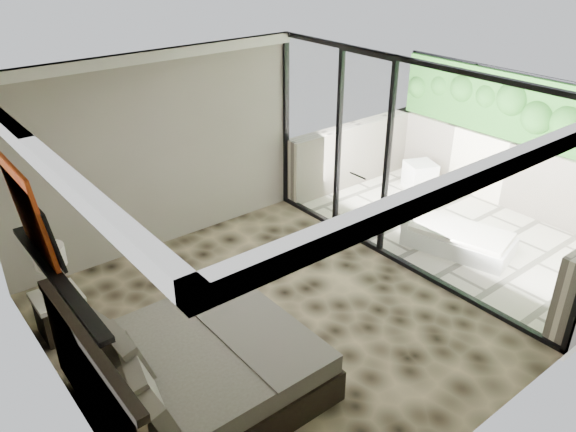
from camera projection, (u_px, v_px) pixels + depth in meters
floor at (268, 322)px, 6.68m from camera, size 5.00×5.00×0.00m
ceiling at (263, 91)px, 5.40m from camera, size 4.50×5.00×0.02m
back_wall at (158, 153)px, 7.77m from camera, size 4.50×0.02×2.80m
left_wall at (56, 294)px, 4.80m from camera, size 0.02×5.00×2.80m
glass_wall at (404, 168)px, 7.29m from camera, size 0.08×5.00×2.80m
terrace_slab at (459, 232)px, 8.79m from camera, size 3.00×5.00×0.12m
parapet_far at (514, 175)px, 9.26m from camera, size 0.30×5.00×1.10m
foliage_hedge at (527, 110)px, 8.75m from camera, size 0.36×4.60×1.10m
picture_ledge at (56, 277)px, 4.85m from camera, size 0.12×2.20×0.05m
bed at (193, 369)px, 5.49m from camera, size 2.11×2.04×1.17m
nightstand at (60, 314)px, 6.42m from camera, size 0.59×0.59×0.50m
table_lamp at (51, 265)px, 6.12m from camera, size 0.34×0.34×0.62m
abstract_canvas at (27, 210)px, 4.94m from camera, size 0.13×0.90×0.90m
framed_print at (46, 234)px, 4.87m from camera, size 0.11×0.50×0.60m
ottoman at (420, 175)px, 10.01m from camera, size 0.63×0.63×0.48m
lounger at (455, 237)px, 8.15m from camera, size 1.11×1.64×0.59m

